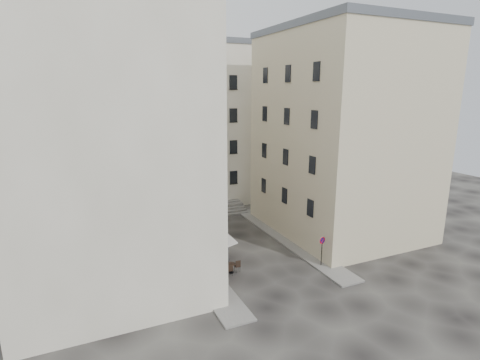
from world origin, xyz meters
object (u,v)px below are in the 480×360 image
no_parking_sign (322,246)px  pedestrian (226,255)px  bistro_table_a (223,271)px  bistro_table_b (231,267)px

no_parking_sign → pedestrian: bearing=146.9°
no_parking_sign → bistro_table_a: (-7.43, 1.55, -1.24)m
no_parking_sign → pedestrian: no_parking_sign is taller
bistro_table_b → bistro_table_a: bearing=-155.5°
bistro_table_a → bistro_table_b: (0.76, 0.35, -0.00)m
no_parking_sign → bistro_table_a: 7.69m
no_parking_sign → bistro_table_b: size_ratio=1.84×
bistro_table_a → pedestrian: pedestrian is taller
bistro_table_b → pedestrian: (0.06, 1.13, 0.44)m
pedestrian → no_parking_sign: bearing=120.3°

